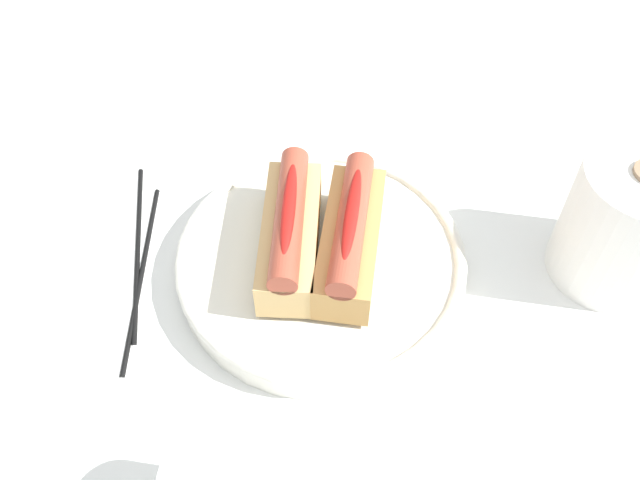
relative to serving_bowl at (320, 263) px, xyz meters
The scene contains 7 objects.
ground_plane 0.02m from the serving_bowl, 149.17° to the left, with size 2.40×2.40×0.00m, color white.
serving_bowl is the anchor object (origin of this frame).
hotdog_front 0.05m from the serving_bowl, 91.67° to the right, with size 0.15×0.06×0.06m.
hotdog_back 0.05m from the serving_bowl, 88.33° to the left, with size 0.15×0.06×0.06m.
paper_towel_roll 0.28m from the serving_bowl, 98.01° to the left, with size 0.11×0.11×0.13m.
chopstick_near 0.17m from the serving_bowl, 83.36° to the right, with size 0.01×0.01×0.22m, color black.
chopstick_far 0.18m from the serving_bowl, 93.11° to the right, with size 0.01×0.01×0.22m, color black.
Camera 1 is at (0.39, 0.04, 0.55)m, focal length 38.92 mm.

